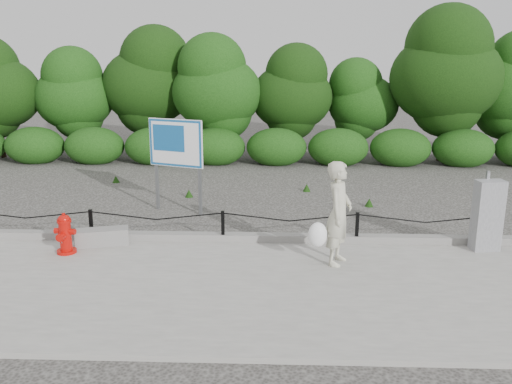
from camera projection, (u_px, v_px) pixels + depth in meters
The scene contains 10 objects.
ground at pixel (223, 245), 10.24m from camera, with size 90.00×90.00×0.00m, color #2D2B28.
sidewalk at pixel (211, 288), 8.29m from camera, with size 14.00×4.00×0.08m, color gray.
curb at pixel (223, 237), 10.25m from camera, with size 14.00×0.22×0.14m, color slate.
chain_barrier at pixel (223, 222), 10.12m from camera, with size 10.06×0.06×0.60m.
treeline at pixel (271, 84), 18.19m from camera, with size 20.34×3.77×4.94m.
fire_hydrant at pixel (65, 234), 9.55m from camera, with size 0.39×0.41×0.74m.
pedestrian at pixel (337, 215), 8.96m from camera, with size 0.82×0.75×1.75m.
concrete_block at pixel (102, 237), 10.02m from camera, with size 0.95×0.33×0.30m, color slate.
utility_cabinet at pixel (487, 215), 9.64m from camera, with size 0.52×0.38×1.42m.
advertising_sign at pixel (176, 147), 12.01m from camera, with size 1.26×0.53×2.13m.
Camera 1 is at (0.98, -9.63, 3.54)m, focal length 38.00 mm.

